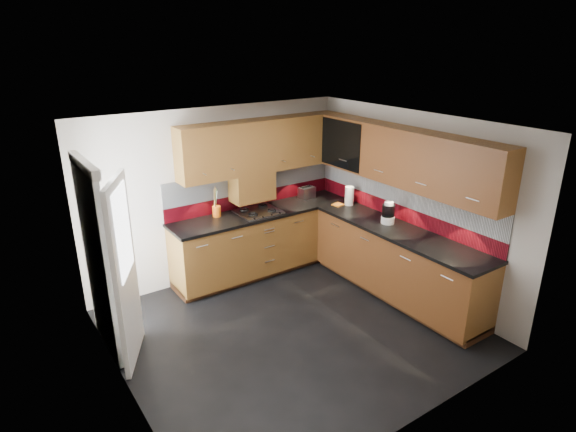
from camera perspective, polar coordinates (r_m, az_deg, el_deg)
room at (r=5.15m, az=0.52°, el=0.69°), size 4.00×3.80×2.64m
base_cabinets at (r=6.68m, az=4.48°, el=-4.42°), size 2.70×3.20×0.95m
countertop at (r=6.48m, az=4.58°, el=-0.62°), size 2.72×3.22×0.04m
backsplash at (r=6.68m, az=4.94°, el=2.66°), size 2.70×3.20×0.54m
upper_cabinets at (r=6.37m, az=5.62°, el=7.64°), size 2.50×3.20×0.72m
extractor_hood at (r=6.76m, az=-4.31°, el=3.53°), size 0.60×0.33×0.40m
glass_cabinet at (r=6.89m, az=7.20°, el=8.76°), size 0.32×0.80×0.66m
back_door at (r=5.31m, az=-20.44°, el=-5.54°), size 0.42×1.19×2.04m
gas_hob at (r=6.73m, az=-3.52°, el=0.54°), size 0.59×0.52×0.05m
utensil_pot at (r=6.62m, az=-8.48°, el=0.74°), size 0.12×0.12×0.42m
toaster at (r=7.31m, az=2.24°, el=2.79°), size 0.26×0.17×0.18m
food_processor at (r=6.43m, az=11.79°, el=0.29°), size 0.18×0.18×0.29m
paper_towel at (r=7.05m, az=7.28°, el=2.39°), size 0.17×0.17×0.27m
orange_cloth at (r=7.05m, az=5.93°, el=1.35°), size 0.17×0.15×0.02m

